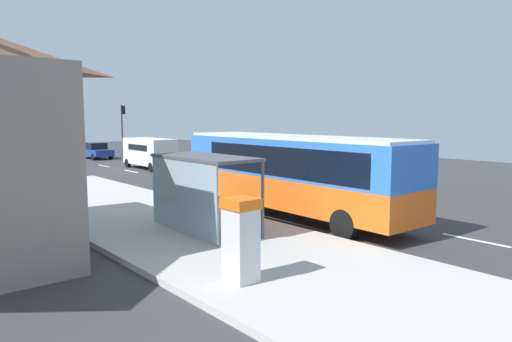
{
  "coord_description": "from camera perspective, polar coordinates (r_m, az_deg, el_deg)",
  "views": [
    {
      "loc": [
        -14.63,
        -12.76,
        3.94
      ],
      "look_at": [
        -1.0,
        3.46,
        1.5
      ],
      "focal_mm": 33.09,
      "sensor_mm": 36.0,
      "label": 1
    }
  ],
  "objects": [
    {
      "name": "ground_plane",
      "position": [
        30.75,
        -11.29,
        -0.95
      ],
      "size": [
        56.0,
        92.0,
        0.04
      ],
      "primitive_type": "cube",
      "color": "#38383A"
    },
    {
      "name": "sedan_far",
      "position": [
        54.31,
        -21.84,
        2.78
      ],
      "size": [
        1.88,
        4.42,
        1.52
      ],
      "color": "#A51919",
      "rests_on": "ground"
    },
    {
      "name": "recycling_bin_yellow",
      "position": [
        19.71,
        -7.51,
        -3.08
      ],
      "size": [
        0.52,
        0.52,
        0.95
      ],
      "primitive_type": "cylinder",
      "color": "yellow",
      "rests_on": "sidewalk_platform"
    },
    {
      "name": "lane_stripe_seg_3",
      "position": [
        26.65,
        -5.62,
        -1.95
      ],
      "size": [
        0.16,
        2.2,
        0.01
      ],
      "primitive_type": "cube",
      "color": "silver",
      "rests_on": "ground"
    },
    {
      "name": "sidewalk_platform",
      "position": [
        17.33,
        -10.7,
        -6.38
      ],
      "size": [
        6.2,
        30.0,
        0.18
      ],
      "primitive_type": "cube",
      "color": "beige",
      "rests_on": "ground"
    },
    {
      "name": "bus_shelter",
      "position": [
        15.27,
        -7.17,
        -0.42
      ],
      "size": [
        1.8,
        4.0,
        2.5
      ],
      "color": "#4C4C51",
      "rests_on": "sidewalk_platform"
    },
    {
      "name": "lane_stripe_seg_2",
      "position": [
        22.75,
        1.53,
        -3.39
      ],
      "size": [
        0.16,
        2.2,
        0.01
      ],
      "primitive_type": "cube",
      "color": "silver",
      "rests_on": "ground"
    },
    {
      "name": "recycling_bin_green",
      "position": [
        19.14,
        -6.38,
        -3.36
      ],
      "size": [
        0.52,
        0.52,
        0.95
      ],
      "primitive_type": "cylinder",
      "color": "green",
      "rests_on": "sidewalk_platform"
    },
    {
      "name": "lane_stripe_seg_7",
      "position": [
        44.5,
        -20.36,
        1.09
      ],
      "size": [
        0.16,
        2.2,
        0.01
      ],
      "primitive_type": "cube",
      "color": "silver",
      "rests_on": "ground"
    },
    {
      "name": "lane_stripe_seg_1",
      "position": [
        19.37,
        11.44,
        -5.28
      ],
      "size": [
        0.16,
        2.2,
        0.01
      ],
      "primitive_type": "cube",
      "color": "silver",
      "rests_on": "ground"
    },
    {
      "name": "lane_stripe_seg_0",
      "position": [
        16.81,
        25.01,
        -7.59
      ],
      "size": [
        0.16,
        2.2,
        0.01
      ],
      "primitive_type": "cube",
      "color": "silver",
      "rests_on": "ground"
    },
    {
      "name": "traffic_light_near_side",
      "position": [
        48.87,
        -15.81,
        5.68
      ],
      "size": [
        0.49,
        0.28,
        5.11
      ],
      "color": "#2D2D2D",
      "rests_on": "ground"
    },
    {
      "name": "traffic_light_median",
      "position": [
        48.52,
        -22.12,
        5.67
      ],
      "size": [
        0.49,
        0.28,
        5.43
      ],
      "color": "#2D2D2D",
      "rests_on": "ground"
    },
    {
      "name": "white_van",
      "position": [
        36.78,
        -12.72,
        2.36
      ],
      "size": [
        2.07,
        5.22,
        2.3
      ],
      "color": "white",
      "rests_on": "ground"
    },
    {
      "name": "lane_stripe_seg_5",
      "position": [
        35.29,
        -14.85,
        -0.05
      ],
      "size": [
        0.16,
        2.2,
        0.01
      ],
      "primitive_type": "cube",
      "color": "silver",
      "rests_on": "ground"
    },
    {
      "name": "traffic_light_far_side",
      "position": [
        46.77,
        -25.91,
        5.48
      ],
      "size": [
        0.49,
        0.28,
        5.43
      ],
      "color": "#2D2D2D",
      "rests_on": "ground"
    },
    {
      "name": "sedan_near",
      "position": [
        47.06,
        -18.89,
        2.38
      ],
      "size": [
        1.95,
        4.45,
        1.52
      ],
      "color": "navy",
      "rests_on": "ground"
    },
    {
      "name": "lane_stripe_seg_4",
      "position": [
        30.87,
        -10.88,
        -0.87
      ],
      "size": [
        0.16,
        2.2,
        0.01
      ],
      "primitive_type": "cube",
      "color": "silver",
      "rests_on": "ground"
    },
    {
      "name": "bus",
      "position": [
        18.61,
        4.23,
        0.08
      ],
      "size": [
        2.75,
        11.06,
        3.21
      ],
      "color": "orange",
      "rests_on": "ground"
    },
    {
      "name": "ticket_machine",
      "position": [
        10.85,
        -1.85,
        -8.23
      ],
      "size": [
        0.66,
        0.76,
        1.94
      ],
      "color": "silver",
      "rests_on": "sidewalk_platform"
    },
    {
      "name": "lane_stripe_seg_6",
      "position": [
        39.85,
        -17.92,
        0.59
      ],
      "size": [
        0.16,
        2.2,
        0.01
      ],
      "primitive_type": "cube",
      "color": "silver",
      "rests_on": "ground"
    }
  ]
}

